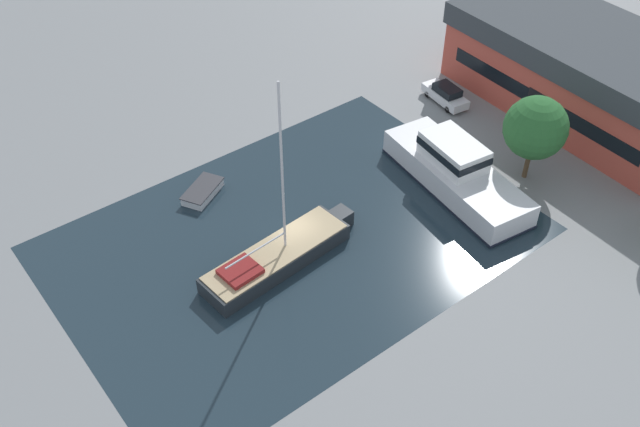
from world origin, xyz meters
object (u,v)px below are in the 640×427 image
Objects in this scene: motor_cruiser at (455,172)px; quay_tree_near_building at (536,128)px; parked_car at (446,94)px; warehouse_building at (587,73)px; sailboat_moored at (278,256)px; small_dinghy at (203,191)px.

quay_tree_near_building is at bearing -18.28° from motor_cruiser.
quay_tree_near_building reaches higher than parked_car.
quay_tree_near_building is 6.42m from motor_cruiser.
sailboat_moored is at bearing -87.98° from warehouse_building.
warehouse_building is at bearing -136.09° from small_dinghy.
motor_cruiser is at bearing -124.90° from parked_car.
quay_tree_near_building reaches higher than small_dinghy.
motor_cruiser is (-2.49, -5.08, -3.04)m from quay_tree_near_building.
parked_car is at bearing 102.61° from sailboat_moored.
sailboat_moored is 3.45× the size of small_dinghy.
parked_car is (-11.04, 2.73, -3.59)m from quay_tree_near_building.
warehouse_building is at bearing 10.74° from motor_cruiser.
sailboat_moored reaches higher than parked_car.
warehouse_building is 1.76× the size of sailboat_moored.
motor_cruiser is 3.44× the size of small_dinghy.
motor_cruiser reaches higher than small_dinghy.
parked_car is at bearing -130.08° from warehouse_building.
small_dinghy is (-2.04, -23.02, -0.47)m from parked_car.
sailboat_moored is 9.16m from small_dinghy.
small_dinghy is at bearing -104.20° from warehouse_building.
warehouse_building reaches higher than small_dinghy.
parked_car is 11.59m from motor_cruiser.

